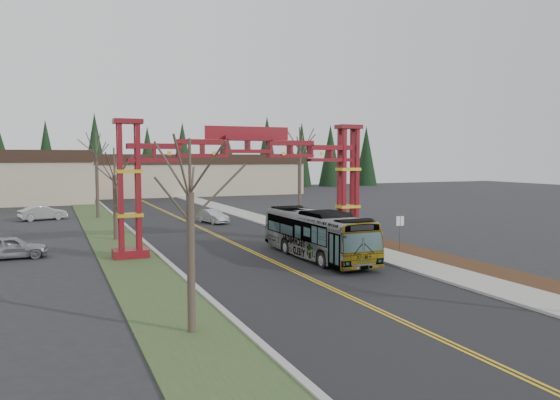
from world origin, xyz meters
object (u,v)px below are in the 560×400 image
bare_tree_median_mid (114,175)px  bare_tree_median_far (96,154)px  retail_building_east (185,174)px  bare_tree_median_near (190,194)px  gateway_arch (248,165)px  transit_bus (317,234)px  parked_car_far_a (43,213)px  bare_tree_right_far (300,151)px  street_sign (400,226)px  barrel_south (378,240)px  barrel_north (344,230)px  barrel_mid (351,231)px  silver_sedan (213,216)px  parked_car_near_a (11,247)px

bare_tree_median_mid → bare_tree_median_far: bearing=90.0°
retail_building_east → bare_tree_median_near: size_ratio=5.31×
gateway_arch → transit_bus: 7.13m
gateway_arch → bare_tree_median_far: bare_tree_median_far is taller
bare_tree_median_mid → bare_tree_median_far: size_ratio=0.79×
parked_car_far_a → bare_tree_right_far: bare_tree_right_far is taller
street_sign → barrel_south: 2.16m
parked_car_far_a → barrel_north: size_ratio=4.73×
bare_tree_median_near → street_sign: size_ratio=2.96×
gateway_arch → transit_bus: bearing=-57.2°
retail_building_east → transit_bus: bearing=-96.0°
retail_building_east → bare_tree_median_far: (-18.00, -36.64, 3.31)m
barrel_mid → transit_bus: bearing=-133.5°
retail_building_east → bare_tree_median_near: bearing=-102.9°
parked_car_far_a → bare_tree_median_mid: (5.41, -17.23, 4.34)m
bare_tree_median_mid → barrel_north: bearing=-15.1°
silver_sedan → parked_car_far_a: 18.12m
gateway_arch → barrel_mid: (9.68, 2.31, -5.46)m
transit_bus → silver_sedan: transit_bus is taller
bare_tree_median_mid → bare_tree_right_far: bearing=14.2°
bare_tree_median_far → parked_car_far_a: bearing=177.0°
parked_car_near_a → barrel_south: parked_car_near_a is taller
retail_building_east → parked_car_far_a: bearing=-122.8°
gateway_arch → barrel_north: gateway_arch is taller
silver_sedan → bare_tree_median_far: 14.93m
bare_tree_median_far → barrel_mid: size_ratio=8.79×
bare_tree_median_far → barrel_north: size_ratio=9.35×
retail_building_east → barrel_mid: size_ratio=36.52×
retail_building_east → transit_bus: (-6.97, -66.65, -1.96)m
gateway_arch → silver_sedan: 17.11m
barrel_north → parked_car_far_a: bearing=136.4°
retail_building_east → bare_tree_median_mid: bare_tree_median_mid is taller
barrel_north → street_sign: bearing=-90.6°
barrel_south → barrel_mid: barrel_south is taller
gateway_arch → parked_car_near_a: gateway_arch is taller
silver_sedan → retail_building_east: bearing=65.2°
bare_tree_median_mid → barrel_south: 20.77m
bare_tree_median_near → bare_tree_median_far: bearing=90.0°
gateway_arch → bare_tree_median_mid: gateway_arch is taller
parked_car_near_a → bare_tree_right_far: size_ratio=0.47×
transit_bus → parked_car_far_a: 34.48m
bare_tree_median_mid → silver_sedan: bearing=37.7°
bare_tree_right_far → barrel_north: bearing=-91.8°
gateway_arch → retail_building_east: bearing=80.8°
barrel_north → gateway_arch: bearing=-159.6°
parked_car_far_a → barrel_mid: 32.80m
gateway_arch → bare_tree_median_mid: 11.61m
transit_bus → bare_tree_median_mid: bearing=129.2°
bare_tree_median_far → barrel_north: 28.73m
bare_tree_median_near → street_sign: bearing=34.1°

